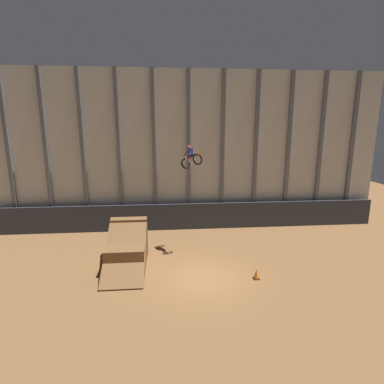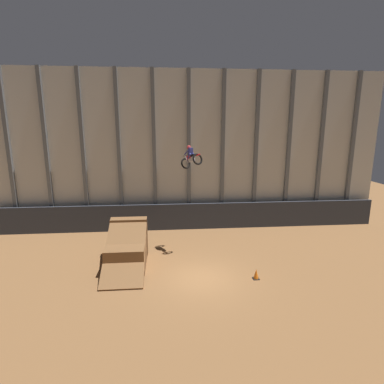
# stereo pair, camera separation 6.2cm
# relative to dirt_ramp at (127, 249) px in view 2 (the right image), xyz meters

# --- Properties ---
(ground_plane) EXTENTS (60.00, 60.00, 0.00)m
(ground_plane) POSITION_rel_dirt_ramp_xyz_m (4.32, -2.35, -0.91)
(ground_plane) COLOR brown
(arena_back_wall) EXTENTS (32.00, 0.40, 12.70)m
(arena_back_wall) POSITION_rel_dirt_ramp_xyz_m (4.32, 6.77, 5.44)
(arena_back_wall) COLOR beige
(arena_back_wall) RESTS_ON ground_plane
(lower_barrier) EXTENTS (31.36, 0.20, 2.16)m
(lower_barrier) POSITION_rel_dirt_ramp_xyz_m (4.32, 6.00, 0.17)
(lower_barrier) COLOR #2D333D
(lower_barrier) RESTS_ON ground_plane
(dirt_ramp) EXTENTS (2.33, 4.75, 2.66)m
(dirt_ramp) POSITION_rel_dirt_ramp_xyz_m (0.00, 0.00, 0.00)
(dirt_ramp) COLOR brown
(dirt_ramp) RESTS_ON ground_plane
(rider_bike_solo) EXTENTS (1.46, 1.80, 1.62)m
(rider_bike_solo) POSITION_rel_dirt_ramp_xyz_m (4.10, 1.85, 5.42)
(rider_bike_solo) COLOR black
(traffic_cone_near_ramp) EXTENTS (0.36, 0.36, 0.58)m
(traffic_cone_near_ramp) POSITION_rel_dirt_ramp_xyz_m (7.36, -2.63, -0.62)
(traffic_cone_near_ramp) COLOR black
(traffic_cone_near_ramp) RESTS_ON ground_plane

